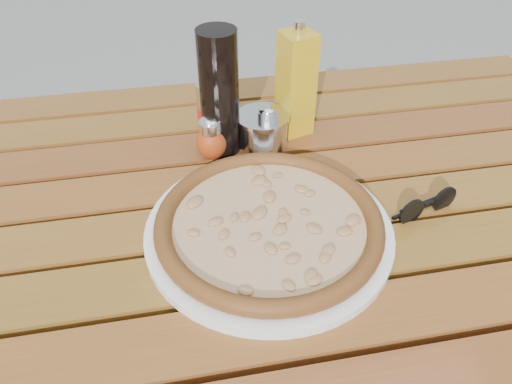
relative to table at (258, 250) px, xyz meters
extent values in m
cube|color=#3B240D|center=(0.64, 0.39, -0.32)|extent=(0.06, 0.06, 0.70)
cube|color=#351E0C|center=(0.00, 0.00, 0.03)|extent=(1.36, 0.86, 0.04)
cube|color=#5B2D10|center=(0.00, -0.20, 0.06)|extent=(1.40, 0.09, 0.03)
cube|color=#58350F|center=(0.00, -0.10, 0.06)|extent=(1.40, 0.09, 0.03)
cube|color=#5C3410|center=(0.00, 0.00, 0.06)|extent=(1.40, 0.09, 0.03)
cube|color=#582D0F|center=(0.00, 0.10, 0.06)|extent=(1.40, 0.09, 0.03)
cube|color=#54260E|center=(0.00, 0.20, 0.06)|extent=(1.40, 0.09, 0.03)
cube|color=#54300E|center=(0.00, 0.30, 0.06)|extent=(1.40, 0.09, 0.03)
cube|color=#532C0E|center=(0.00, 0.41, 0.06)|extent=(1.40, 0.09, 0.03)
cylinder|color=white|center=(0.01, -0.04, 0.08)|extent=(0.47, 0.47, 0.01)
cylinder|color=beige|center=(0.01, -0.04, 0.09)|extent=(0.38, 0.38, 0.01)
torus|color=black|center=(0.01, -0.04, 0.10)|extent=(0.40, 0.40, 0.03)
ellipsoid|color=#BA3F15|center=(-0.05, 0.17, 0.11)|extent=(0.06, 0.06, 0.06)
cylinder|color=white|center=(-0.05, 0.17, 0.14)|extent=(0.04, 0.04, 0.02)
ellipsoid|color=silver|center=(-0.05, 0.17, 0.15)|extent=(0.04, 0.04, 0.02)
ellipsoid|color=#3A431B|center=(0.05, 0.19, 0.11)|extent=(0.07, 0.07, 0.06)
cylinder|color=white|center=(0.05, 0.19, 0.14)|extent=(0.05, 0.05, 0.02)
ellipsoid|color=silver|center=(0.05, 0.19, 0.15)|extent=(0.04, 0.04, 0.02)
cylinder|color=black|center=(-0.03, 0.19, 0.19)|extent=(0.09, 0.09, 0.22)
cylinder|color=silver|center=(-0.04, 0.21, 0.14)|extent=(0.08, 0.08, 0.12)
cylinder|color=red|center=(-0.04, 0.21, 0.13)|extent=(0.08, 0.08, 0.04)
cube|color=gold|center=(0.11, 0.22, 0.17)|extent=(0.07, 0.07, 0.19)
cylinder|color=white|center=(0.11, 0.22, 0.28)|extent=(0.02, 0.02, 0.02)
cylinder|color=silver|center=(0.04, 0.19, 0.10)|extent=(0.09, 0.09, 0.05)
cylinder|color=silver|center=(0.04, 0.19, 0.13)|extent=(0.10, 0.10, 0.01)
sphere|color=white|center=(0.04, 0.19, 0.14)|extent=(0.01, 0.01, 0.01)
cylinder|color=black|center=(0.22, -0.05, 0.09)|extent=(0.04, 0.02, 0.04)
cylinder|color=black|center=(0.28, -0.04, 0.09)|extent=(0.04, 0.02, 0.04)
cube|color=black|center=(0.25, -0.05, 0.10)|extent=(0.02, 0.01, 0.00)
cube|color=black|center=(0.24, -0.04, 0.08)|extent=(0.09, 0.03, 0.00)
cube|color=black|center=(0.26, -0.03, 0.08)|extent=(0.09, 0.03, 0.00)
camera|label=1|loc=(-0.11, -0.55, 0.59)|focal=35.00mm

